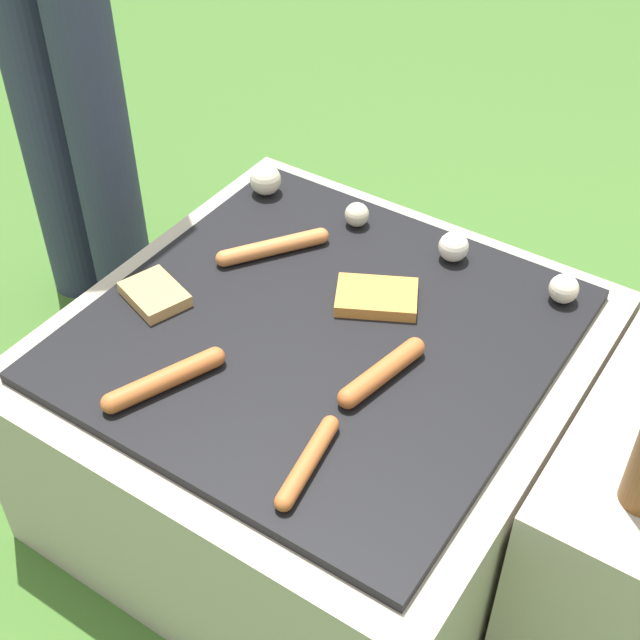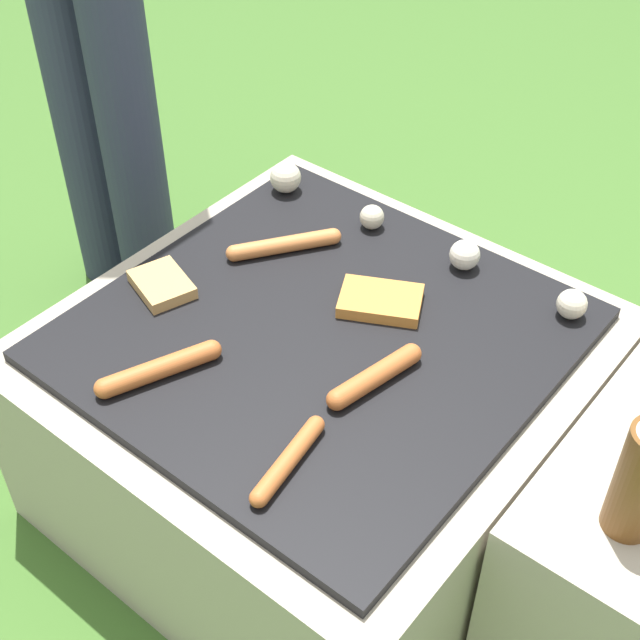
# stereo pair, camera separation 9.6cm
# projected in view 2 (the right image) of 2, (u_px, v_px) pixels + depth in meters

# --- Properties ---
(ground_plane) EXTENTS (14.00, 14.00, 0.00)m
(ground_plane) POSITION_uv_depth(u_px,v_px,m) (320.00, 486.00, 1.61)
(ground_plane) COLOR #3D6628
(grill) EXTENTS (0.76, 0.76, 0.38)m
(grill) POSITION_uv_depth(u_px,v_px,m) (320.00, 416.00, 1.48)
(grill) COLOR #A89E8C
(grill) RESTS_ON ground_plane
(sausage_mid_right) EXTENTS (0.06, 0.17, 0.03)m
(sausage_mid_right) POSITION_uv_depth(u_px,v_px,m) (375.00, 376.00, 1.26)
(sausage_mid_right) COLOR #B7602D
(sausage_mid_right) RESTS_ON grill
(sausage_front_right) EXTENTS (0.13, 0.17, 0.03)m
(sausage_front_right) POSITION_uv_depth(u_px,v_px,m) (284.00, 245.00, 1.49)
(sausage_front_right) COLOR #C6753D
(sausage_front_right) RESTS_ON grill
(sausage_front_left) EXTENTS (0.09, 0.18, 0.03)m
(sausage_front_left) POSITION_uv_depth(u_px,v_px,m) (159.00, 369.00, 1.27)
(sausage_front_left) COLOR #B7602D
(sausage_front_left) RESTS_ON grill
(sausage_front_center) EXTENTS (0.05, 0.16, 0.02)m
(sausage_front_center) POSITION_uv_depth(u_px,v_px,m) (288.00, 460.00, 1.15)
(sausage_front_center) COLOR #B7602D
(sausage_front_center) RESTS_ON grill
(bread_slice_center) EXTENTS (0.15, 0.14, 0.02)m
(bread_slice_center) POSITION_uv_depth(u_px,v_px,m) (381.00, 301.00, 1.39)
(bread_slice_center) COLOR #D18438
(bread_slice_center) RESTS_ON grill
(bread_slice_right) EXTENTS (0.12, 0.11, 0.02)m
(bread_slice_right) POSITION_uv_depth(u_px,v_px,m) (162.00, 284.00, 1.42)
(bread_slice_right) COLOR tan
(bread_slice_right) RESTS_ON grill
(mushroom_row) EXTENTS (0.62, 0.07, 0.06)m
(mushroom_row) POSITION_uv_depth(u_px,v_px,m) (399.00, 227.00, 1.51)
(mushroom_row) COLOR beige
(mushroom_row) RESTS_ON grill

